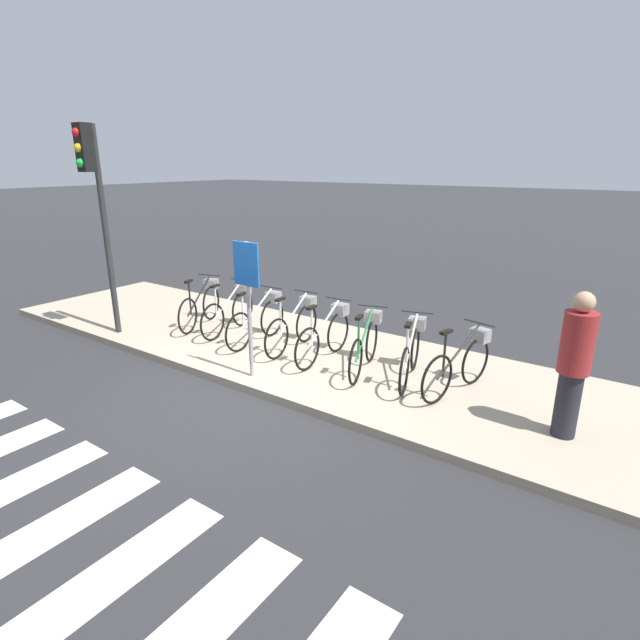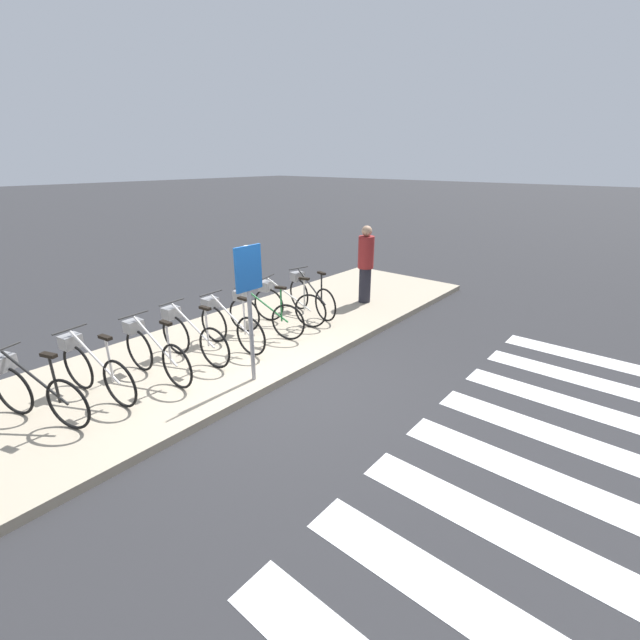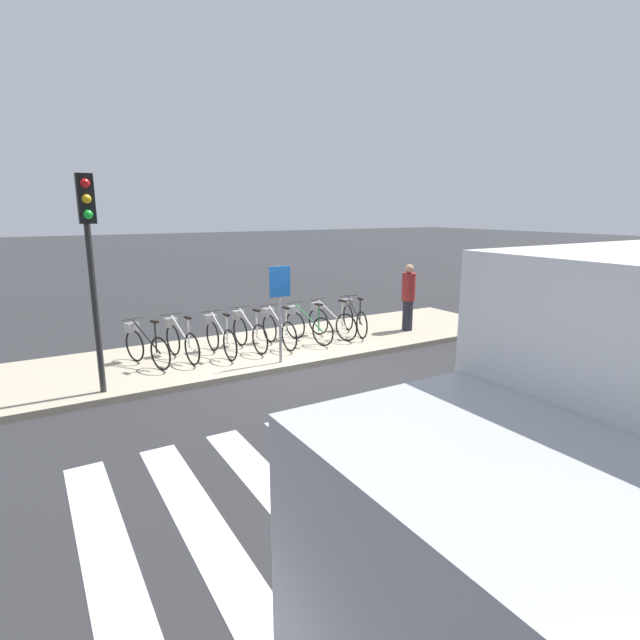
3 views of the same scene
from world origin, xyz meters
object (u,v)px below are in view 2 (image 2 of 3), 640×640
object	(u,v)px
parked_bicycle_7	(309,293)
sign_post	(249,291)
parked_bicycle_3	(190,334)
parked_bicycle_0	(32,389)
parked_bicycle_1	(92,367)
parked_bicycle_6	(285,302)
parked_bicycle_4	(227,323)
parked_bicycle_5	(261,312)
pedestrian	(366,263)
parked_bicycle_2	(153,350)

from	to	relation	value
parked_bicycle_7	sign_post	bearing A→B (deg)	-154.34
parked_bicycle_3	parked_bicycle_0	bearing A→B (deg)	-179.33
parked_bicycle_1	parked_bicycle_6	xyz separation A→B (m)	(3.57, -0.04, 0.00)
parked_bicycle_4	parked_bicycle_7	size ratio (longest dim) A/B	1.02
parked_bicycle_5	sign_post	xyz separation A→B (m)	(-1.22, -1.16, 0.90)
parked_bicycle_1	pedestrian	distance (m)	5.70
parked_bicycle_0	parked_bicycle_5	bearing A→B (deg)	-1.33
parked_bicycle_4	pedestrian	distance (m)	3.55
parked_bicycle_2	parked_bicycle_5	world-z (taller)	same
parked_bicycle_0	parked_bicycle_5	distance (m)	3.60
parked_bicycle_3	parked_bicycle_5	size ratio (longest dim) A/B	1.03
parked_bicycle_4	parked_bicycle_7	distance (m)	2.13
parked_bicycle_5	parked_bicycle_7	distance (m)	1.41
parked_bicycle_4	parked_bicycle_3	bearing A→B (deg)	173.49
parked_bicycle_6	parked_bicycle_2	bearing A→B (deg)	-178.40
pedestrian	parked_bicycle_1	bearing A→B (deg)	175.35
parked_bicycle_2	parked_bicycle_6	bearing A→B (deg)	1.60
parked_bicycle_6	parked_bicycle_5	bearing A→B (deg)	-173.08
parked_bicycle_7	pedestrian	bearing A→B (deg)	-17.67
parked_bicycle_1	pedestrian	bearing A→B (deg)	-4.65
parked_bicycle_7	parked_bicycle_1	bearing A→B (deg)	179.69
parked_bicycle_0	parked_bicycle_2	world-z (taller)	same
parked_bicycle_0	parked_bicycle_3	bearing A→B (deg)	0.67
parked_bicycle_7	sign_post	xyz separation A→B (m)	(-2.63, -1.26, 0.90)
parked_bicycle_4	parked_bicycle_6	distance (m)	1.41
parked_bicycle_0	parked_bicycle_5	xyz separation A→B (m)	(3.60, -0.08, 0.00)
parked_bicycle_6	parked_bicycle_1	bearing A→B (deg)	179.34
parked_bicycle_7	parked_bicycle_3	bearing A→B (deg)	179.84
parked_bicycle_2	parked_bicycle_4	world-z (taller)	same
parked_bicycle_0	parked_bicycle_1	xyz separation A→B (m)	(0.72, 0.04, 0.00)
parked_bicycle_7	sign_post	distance (m)	3.06
parked_bicycle_2	parked_bicycle_7	bearing A→B (deg)	1.56
parked_bicycle_4	pedestrian	bearing A→B (deg)	-5.99
parked_bicycle_7	sign_post	size ratio (longest dim) A/B	0.79
parked_bicycle_4	sign_post	bearing A→B (deg)	-112.67
parked_bicycle_5	parked_bicycle_7	size ratio (longest dim) A/B	0.99
parked_bicycle_1	parked_bicycle_2	world-z (taller)	same
parked_bicycle_3	sign_post	xyz separation A→B (m)	(0.18, -1.27, 0.90)
parked_bicycle_3	pedestrian	bearing A→B (deg)	-6.08
sign_post	pedestrian	bearing A→B (deg)	11.67
parked_bicycle_0	parked_bicycle_2	bearing A→B (deg)	-2.94
parked_bicycle_1	pedestrian	world-z (taller)	pedestrian
parked_bicycle_2	sign_post	bearing A→B (deg)	-53.39
parked_bicycle_3	parked_bicycle_5	bearing A→B (deg)	-4.47
sign_post	parked_bicycle_0	bearing A→B (deg)	152.33
parked_bicycle_6	sign_post	bearing A→B (deg)	-146.90
parked_bicycle_1	parked_bicycle_7	xyz separation A→B (m)	(4.29, -0.02, 0.00)
parked_bicycle_0	parked_bicycle_3	size ratio (longest dim) A/B	0.95
parked_bicycle_2	parked_bicycle_3	bearing A→B (deg)	8.51
parked_bicycle_2	parked_bicycle_3	distance (m)	0.70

